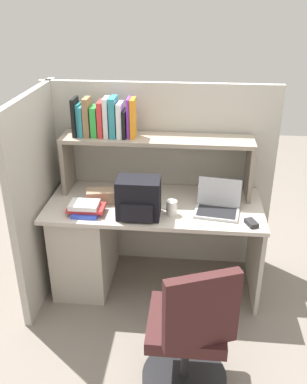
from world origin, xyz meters
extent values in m
plane|color=slate|center=(0.00, 0.00, 0.00)|extent=(8.00, 8.00, 0.00)
cube|color=beige|center=(0.00, 0.00, 0.71)|extent=(1.60, 0.70, 0.03)
cube|color=#B6AD9F|center=(-0.55, 0.00, 0.35)|extent=(0.40, 0.64, 0.70)
cube|color=#B6AD9F|center=(0.78, 0.00, 0.35)|extent=(0.03, 0.64, 0.70)
cube|color=#B2ADA0|center=(0.00, 0.38, 0.78)|extent=(1.84, 0.05, 1.55)
cube|color=#B2ADA0|center=(-0.85, -0.05, 0.78)|extent=(0.05, 1.06, 1.55)
cube|color=gray|center=(-0.70, 0.20, 0.94)|extent=(0.03, 0.28, 0.42)
cube|color=gray|center=(0.70, 0.20, 0.94)|extent=(0.03, 0.28, 0.42)
cube|color=gray|center=(0.00, 0.20, 1.17)|extent=(1.44, 0.28, 0.03)
cube|color=black|center=(-0.61, 0.20, 1.32)|extent=(0.03, 0.16, 0.28)
cube|color=teal|center=(-0.58, 0.21, 1.30)|extent=(0.02, 0.13, 0.24)
cube|color=teal|center=(-0.55, 0.20, 1.29)|extent=(0.02, 0.15, 0.22)
cube|color=olive|center=(-0.51, 0.19, 1.32)|extent=(0.04, 0.14, 0.29)
cube|color=green|center=(-0.46, 0.20, 1.29)|extent=(0.04, 0.14, 0.22)
cube|color=red|center=(-0.41, 0.21, 1.31)|extent=(0.04, 0.16, 0.26)
cube|color=white|center=(-0.37, 0.20, 1.32)|extent=(0.04, 0.14, 0.29)
cube|color=teal|center=(-0.32, 0.20, 1.33)|extent=(0.04, 0.16, 0.29)
cube|color=white|center=(-0.27, 0.20, 1.31)|extent=(0.04, 0.15, 0.26)
cube|color=black|center=(-0.23, 0.19, 1.28)|extent=(0.03, 0.15, 0.20)
cube|color=purple|center=(-0.20, 0.20, 1.32)|extent=(0.02, 0.14, 0.29)
cube|color=orange|center=(-0.17, 0.19, 1.32)|extent=(0.03, 0.14, 0.29)
cube|color=#B7BABF|center=(0.46, -0.11, 0.74)|extent=(0.34, 0.26, 0.02)
cube|color=black|center=(0.46, -0.12, 0.75)|extent=(0.29, 0.21, 0.00)
cube|color=#B7BABF|center=(0.48, 0.00, 0.85)|extent=(0.31, 0.10, 0.20)
cube|color=#3F72CC|center=(0.47, 0.00, 0.85)|extent=(0.28, 0.08, 0.16)
cube|color=black|center=(-0.09, -0.19, 0.87)|extent=(0.30, 0.20, 0.28)
cube|color=black|center=(-0.09, -0.30, 0.81)|extent=(0.22, 0.04, 0.13)
cube|color=#262628|center=(0.69, -0.25, 0.75)|extent=(0.10, 0.12, 0.03)
cylinder|color=white|center=(0.14, -0.15, 0.78)|extent=(0.08, 0.08, 0.11)
cube|color=#9E7F60|center=(-0.39, -0.02, 0.78)|extent=(0.24, 0.16, 0.10)
cube|color=blue|center=(-0.47, -0.20, 0.74)|extent=(0.18, 0.18, 0.03)
cube|color=red|center=(-0.47, -0.19, 0.77)|extent=(0.26, 0.16, 0.03)
cube|color=white|center=(-0.48, -0.20, 0.80)|extent=(0.20, 0.15, 0.03)
cylinder|color=black|center=(0.28, -0.93, 0.02)|extent=(0.52, 0.52, 0.04)
cylinder|color=#262628|center=(0.28, -0.93, 0.24)|extent=(0.05, 0.05, 0.41)
cube|color=#3F1E1E|center=(0.28, -0.93, 0.45)|extent=(0.44, 0.44, 0.08)
cube|color=#3F1E1E|center=(0.35, -1.12, 0.71)|extent=(0.39, 0.20, 0.44)
camera|label=1|loc=(0.27, -2.79, 2.19)|focal=39.61mm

